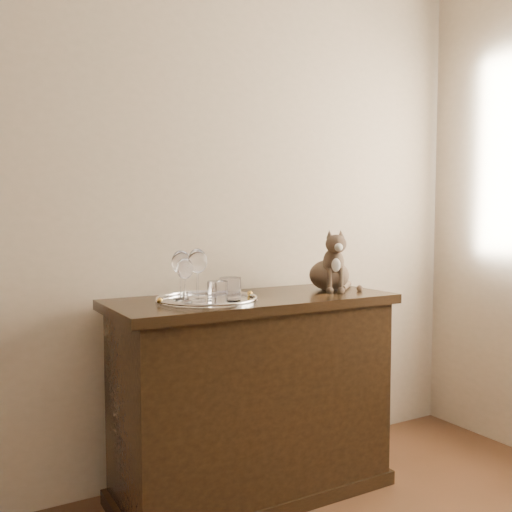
{
  "coord_description": "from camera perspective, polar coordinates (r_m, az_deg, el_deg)",
  "views": [
    {
      "loc": [
        -0.57,
        -0.11,
        1.19
      ],
      "look_at": [
        0.62,
        1.95,
        1.02
      ],
      "focal_mm": 40.0,
      "sensor_mm": 36.0,
      "label": 1
    }
  ],
  "objects": [
    {
      "name": "wall_back",
      "position": [
        2.44,
        -16.59,
        7.69
      ],
      "size": [
        4.0,
        0.1,
        2.7
      ],
      "primitive_type": "cube",
      "color": "tan",
      "rests_on": "ground"
    },
    {
      "name": "sideboard",
      "position": [
        2.48,
        -0.34,
        -13.87
      ],
      "size": [
        1.2,
        0.5,
        0.85
      ],
      "primitive_type": null,
      "color": "black",
      "rests_on": "ground"
    },
    {
      "name": "tray",
      "position": [
        2.26,
        -4.93,
        -4.46
      ],
      "size": [
        0.4,
        0.4,
        0.01
      ],
      "primitive_type": "cylinder",
      "color": "silver",
      "rests_on": "sideboard"
    },
    {
      "name": "wine_glass_a",
      "position": [
        2.26,
        -7.51,
        -1.91
      ],
      "size": [
        0.07,
        0.07,
        0.2
      ],
      "primitive_type": null,
      "color": "white",
      "rests_on": "tray"
    },
    {
      "name": "wine_glass_c",
      "position": [
        2.19,
        -7.11,
        -2.42
      ],
      "size": [
        0.06,
        0.06,
        0.17
      ],
      "primitive_type": null,
      "color": "white",
      "rests_on": "tray"
    },
    {
      "name": "wine_glass_d",
      "position": [
        2.23,
        -5.87,
        -1.88
      ],
      "size": [
        0.08,
        0.08,
        0.2
      ],
      "primitive_type": null,
      "color": "white",
      "rests_on": "tray"
    },
    {
      "name": "tumbler_a",
      "position": [
        2.21,
        -2.57,
        -3.35
      ],
      "size": [
        0.08,
        0.08,
        0.09
      ],
      "primitive_type": "cylinder",
      "color": "white",
      "rests_on": "tray"
    },
    {
      "name": "tumbler_b",
      "position": [
        2.14,
        -3.87,
        -3.68
      ],
      "size": [
        0.08,
        0.08,
        0.09
      ],
      "primitive_type": "cylinder",
      "color": "silver",
      "rests_on": "tray"
    },
    {
      "name": "tumbler_c",
      "position": [
        2.3,
        -2.76,
        -3.17
      ],
      "size": [
        0.07,
        0.07,
        0.08
      ],
      "primitive_type": "cylinder",
      "color": "white",
      "rests_on": "tray"
    },
    {
      "name": "cat",
      "position": [
        2.61,
        7.34,
        -0.38
      ],
      "size": [
        0.35,
        0.34,
        0.28
      ],
      "primitive_type": null,
      "rotation": [
        0.0,
        0.0,
        -0.38
      ],
      "color": "brown",
      "rests_on": "sideboard"
    }
  ]
}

